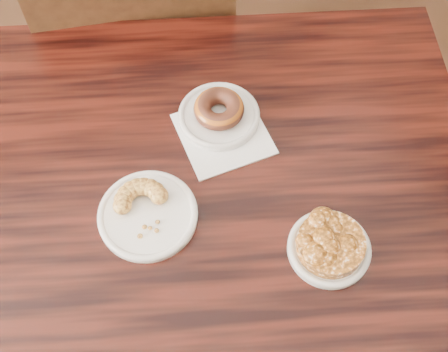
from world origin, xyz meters
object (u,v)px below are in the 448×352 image
object	(u,v)px
chair_far	(141,41)
apple_fritter	(331,243)
glazed_donut	(219,109)
cruller_fragment	(146,210)
cafe_table	(226,280)

from	to	relation	value
chair_far	apple_fritter	world-z (taller)	chair_far
glazed_donut	cruller_fragment	size ratio (longest dim) A/B	0.88
glazed_donut	apple_fritter	bearing A→B (deg)	-73.07
chair_far	glazed_donut	xyz separation A→B (m)	(0.07, -0.54, 0.33)
glazed_donut	apple_fritter	xyz separation A→B (m)	(0.10, -0.32, -0.00)
chair_far	cruller_fragment	xyz separation A→B (m)	(-0.11, -0.71, 0.33)
cafe_table	cruller_fragment	size ratio (longest dim) A/B	8.63
cafe_table	apple_fritter	xyz separation A→B (m)	(0.14, -0.13, 0.41)
chair_far	cruller_fragment	world-z (taller)	chair_far
apple_fritter	cruller_fragment	world-z (taller)	apple_fritter
cafe_table	chair_far	bearing A→B (deg)	105.81
cafe_table	glazed_donut	size ratio (longest dim) A/B	9.82
cafe_table	glazed_donut	distance (m)	0.45
glazed_donut	cruller_fragment	bearing A→B (deg)	-137.77
chair_far	apple_fritter	distance (m)	0.94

